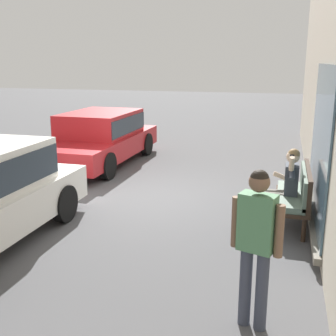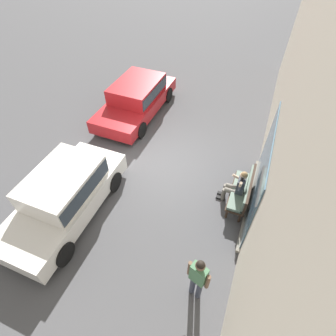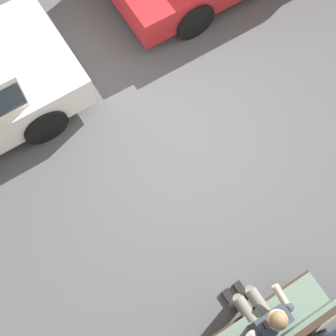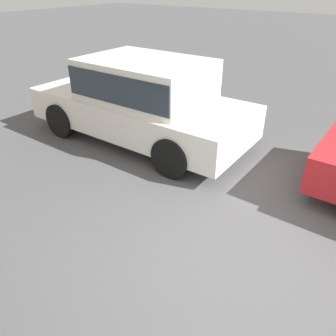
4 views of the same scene
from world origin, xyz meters
TOP-DOWN VIEW (x-y plane):
  - ground_plane at (0.00, 0.00)m, footprint 60.00×60.00m
  - bench at (0.63, 2.90)m, footprint 1.63×0.55m
  - person_on_phone at (0.65, 2.67)m, footprint 0.73×0.74m

SIDE VIEW (x-z plane):
  - ground_plane at x=0.00m, z-range 0.00..0.00m
  - bench at x=0.63m, z-range 0.07..1.07m
  - person_on_phone at x=0.65m, z-range 0.03..1.37m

